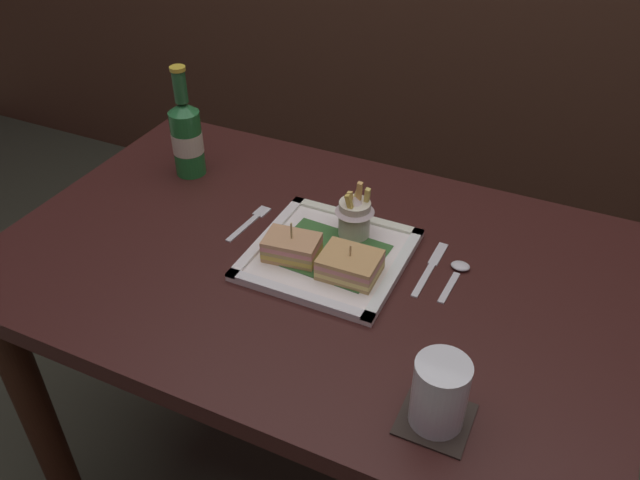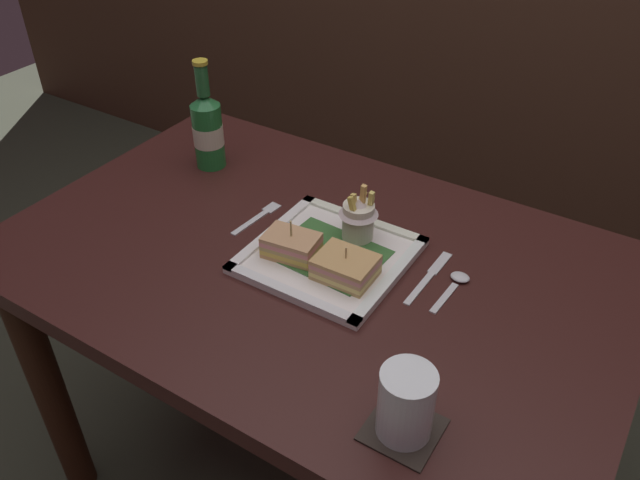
{
  "view_description": "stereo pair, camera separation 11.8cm",
  "coord_description": "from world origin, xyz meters",
  "px_view_note": "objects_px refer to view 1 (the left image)",
  "views": [
    {
      "loc": [
        0.42,
        -0.85,
        1.5
      ],
      "look_at": [
        0.02,
        0.01,
        0.79
      ],
      "focal_mm": 36.16,
      "sensor_mm": 36.0,
      "label": 1
    },
    {
      "loc": [
        0.52,
        -0.79,
        1.5
      ],
      "look_at": [
        0.02,
        0.01,
        0.79
      ],
      "focal_mm": 36.16,
      "sensor_mm": 36.0,
      "label": 2
    }
  ],
  "objects_px": {
    "knife": "(431,266)",
    "fork": "(251,221)",
    "sandwich_half_left": "(292,247)",
    "beer_bottle": "(187,136)",
    "spoon": "(458,271)",
    "fries_cup": "(355,212)",
    "sandwich_half_right": "(350,265)",
    "water_glass": "(439,397)",
    "dining_table": "(312,306)",
    "square_plate": "(329,255)"
  },
  "relations": [
    {
      "from": "sandwich_half_right",
      "to": "fork",
      "type": "distance_m",
      "value": 0.26
    },
    {
      "from": "sandwich_half_left",
      "to": "sandwich_half_right",
      "type": "relative_size",
      "value": 1.01
    },
    {
      "from": "fries_cup",
      "to": "spoon",
      "type": "height_order",
      "value": "fries_cup"
    },
    {
      "from": "dining_table",
      "to": "fork",
      "type": "xyz_separation_m",
      "value": [
        -0.16,
        0.05,
        0.13
      ]
    },
    {
      "from": "fork",
      "to": "spoon",
      "type": "bearing_deg",
      "value": 2.6
    },
    {
      "from": "water_glass",
      "to": "fork",
      "type": "distance_m",
      "value": 0.57
    },
    {
      "from": "sandwich_half_left",
      "to": "fries_cup",
      "type": "height_order",
      "value": "fries_cup"
    },
    {
      "from": "sandwich_half_right",
      "to": "knife",
      "type": "height_order",
      "value": "sandwich_half_right"
    },
    {
      "from": "beer_bottle",
      "to": "fork",
      "type": "bearing_deg",
      "value": -27.12
    },
    {
      "from": "spoon",
      "to": "sandwich_half_left",
      "type": "bearing_deg",
      "value": -161.64
    },
    {
      "from": "knife",
      "to": "spoon",
      "type": "bearing_deg",
      "value": 3.9
    },
    {
      "from": "dining_table",
      "to": "spoon",
      "type": "distance_m",
      "value": 0.3
    },
    {
      "from": "water_glass",
      "to": "spoon",
      "type": "relative_size",
      "value": 0.9
    },
    {
      "from": "sandwich_half_right",
      "to": "fork",
      "type": "xyz_separation_m",
      "value": [
        -0.25,
        0.08,
        -0.03
      ]
    },
    {
      "from": "beer_bottle",
      "to": "spoon",
      "type": "relative_size",
      "value": 2.05
    },
    {
      "from": "beer_bottle",
      "to": "water_glass",
      "type": "relative_size",
      "value": 2.28
    },
    {
      "from": "sandwich_half_left",
      "to": "knife",
      "type": "height_order",
      "value": "sandwich_half_left"
    },
    {
      "from": "beer_bottle",
      "to": "knife",
      "type": "bearing_deg",
      "value": -9.25
    },
    {
      "from": "fries_cup",
      "to": "knife",
      "type": "relative_size",
      "value": 0.7
    },
    {
      "from": "spoon",
      "to": "water_glass",
      "type": "bearing_deg",
      "value": -79.83
    },
    {
      "from": "dining_table",
      "to": "beer_bottle",
      "type": "bearing_deg",
      "value": 156.77
    },
    {
      "from": "fries_cup",
      "to": "beer_bottle",
      "type": "height_order",
      "value": "beer_bottle"
    },
    {
      "from": "knife",
      "to": "water_glass",
      "type": "bearing_deg",
      "value": -71.75
    },
    {
      "from": "square_plate",
      "to": "water_glass",
      "type": "distance_m",
      "value": 0.4
    },
    {
      "from": "square_plate",
      "to": "sandwich_half_left",
      "type": "height_order",
      "value": "sandwich_half_left"
    },
    {
      "from": "fork",
      "to": "knife",
      "type": "bearing_deg",
      "value": 2.43
    },
    {
      "from": "sandwich_half_left",
      "to": "beer_bottle",
      "type": "bearing_deg",
      "value": 151.84
    },
    {
      "from": "sandwich_half_right",
      "to": "water_glass",
      "type": "relative_size",
      "value": 0.96
    },
    {
      "from": "fork",
      "to": "knife",
      "type": "relative_size",
      "value": 0.8
    },
    {
      "from": "sandwich_half_right",
      "to": "water_glass",
      "type": "xyz_separation_m",
      "value": [
        0.23,
        -0.23,
        0.02
      ]
    },
    {
      "from": "beer_bottle",
      "to": "square_plate",
      "type": "bearing_deg",
      "value": -20.16
    },
    {
      "from": "water_glass",
      "to": "knife",
      "type": "relative_size",
      "value": 0.64
    },
    {
      "from": "sandwich_half_left",
      "to": "dining_table",
      "type": "bearing_deg",
      "value": 45.25
    },
    {
      "from": "dining_table",
      "to": "sandwich_half_left",
      "type": "height_order",
      "value": "sandwich_half_left"
    },
    {
      "from": "sandwich_half_right",
      "to": "sandwich_half_left",
      "type": "bearing_deg",
      "value": 180.0
    },
    {
      "from": "dining_table",
      "to": "spoon",
      "type": "relative_size",
      "value": 9.69
    },
    {
      "from": "dining_table",
      "to": "spoon",
      "type": "bearing_deg",
      "value": 14.84
    },
    {
      "from": "square_plate",
      "to": "sandwich_half_left",
      "type": "bearing_deg",
      "value": -146.62
    },
    {
      "from": "beer_bottle",
      "to": "sandwich_half_left",
      "type": "bearing_deg",
      "value": -28.16
    },
    {
      "from": "sandwich_half_left",
      "to": "beer_bottle",
      "type": "distance_m",
      "value": 0.4
    },
    {
      "from": "sandwich_half_left",
      "to": "fork",
      "type": "xyz_separation_m",
      "value": [
        -0.13,
        0.08,
        -0.03
      ]
    },
    {
      "from": "beer_bottle",
      "to": "fork",
      "type": "relative_size",
      "value": 1.83
    },
    {
      "from": "dining_table",
      "to": "knife",
      "type": "height_order",
      "value": "knife"
    },
    {
      "from": "dining_table",
      "to": "knife",
      "type": "xyz_separation_m",
      "value": [
        0.21,
        0.07,
        0.13
      ]
    },
    {
      "from": "fries_cup",
      "to": "beer_bottle",
      "type": "relative_size",
      "value": 0.48
    },
    {
      "from": "sandwich_half_left",
      "to": "spoon",
      "type": "distance_m",
      "value": 0.3
    },
    {
      "from": "knife",
      "to": "fork",
      "type": "bearing_deg",
      "value": -177.57
    },
    {
      "from": "dining_table",
      "to": "water_glass",
      "type": "relative_size",
      "value": 10.79
    },
    {
      "from": "fries_cup",
      "to": "beer_bottle",
      "type": "distance_m",
      "value": 0.44
    },
    {
      "from": "spoon",
      "to": "dining_table",
      "type": "bearing_deg",
      "value": -165.16
    }
  ]
}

